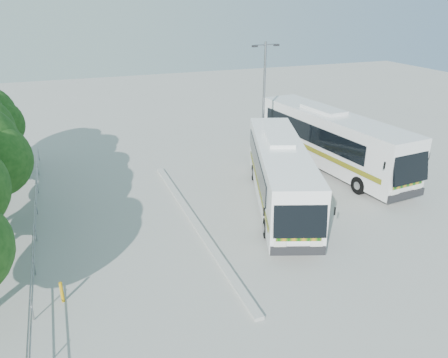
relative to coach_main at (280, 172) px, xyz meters
name	(u,v)px	position (x,y,z in m)	size (l,w,h in m)	color
ground	(250,233)	(-2.95, -2.64, -1.87)	(100.00, 100.00, 0.00)	#9E9E99
kerb_divider	(195,222)	(-5.25, -0.64, -1.80)	(0.40, 16.00, 0.15)	#B2B2AD
railing	(35,218)	(-12.95, 1.36, -1.13)	(0.06, 22.00, 1.00)	gray
coach_main	(280,172)	(0.00, 0.00, 0.00)	(6.42, 12.40, 3.41)	white
coach_adjacent	(332,139)	(5.87, 3.80, 0.19)	(4.04, 13.74, 3.76)	silver
lamppost	(264,98)	(2.05, 6.64, 2.69)	(2.02, 0.38, 8.27)	gray
bollard	(62,292)	(-11.91, -4.93, -1.43)	(0.12, 0.12, 0.88)	#C68E0B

